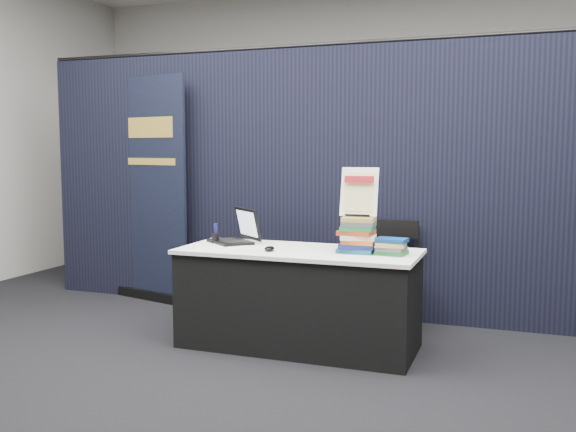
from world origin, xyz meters
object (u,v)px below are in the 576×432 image
Objects in this scene: display_table at (298,298)px; laptop at (233,234)px; book_stack_tall at (358,235)px; book_stack_short at (391,247)px; pullup_banner at (152,202)px; stacking_chair at (392,269)px; info_sign at (359,192)px.

display_table is 3.67× the size of laptop.
book_stack_tall is at bearing 0.33° from display_table.
book_stack_short is 0.10× the size of pullup_banner.
pullup_banner is 2.46× the size of stacking_chair.
laptop is 1.87× the size of book_stack_tall.
display_table is at bearing -179.43° from info_sign.
book_stack_short is 0.25× the size of stacking_chair.
book_stack_tall reaches higher than book_stack_short.
display_table is 2.01× the size of stacking_chair.
display_table is at bearing 179.62° from book_stack_short.
info_sign is (-0.25, 0.04, 0.38)m from book_stack_short.
laptop is 1.36m from stacking_chair.
pullup_banner is (-1.24, 0.78, 0.16)m from laptop.
stacking_chair reaches higher than display_table.
display_table is 0.96m from stacking_chair.
book_stack_tall is 1.19× the size of book_stack_short.
laptop is at bearing 171.48° from book_stack_tall.
pullup_banner is (-2.56, 0.95, 0.17)m from book_stack_short.
book_stack_tall is 0.29× the size of stacking_chair.
book_stack_tall is 0.71× the size of info_sign.
display_table is at bearing -12.60° from pullup_banner.
display_table is 0.78m from laptop.
book_stack_tall is at bearing 31.88° from laptop.
info_sign is (1.07, -0.13, 0.37)m from laptop.
laptop is 0.22× the size of pullup_banner.
pullup_banner is at bearing -171.94° from laptop.
info_sign reaches higher than laptop.
display_table is 8.17× the size of book_stack_short.
stacking_chair is (0.56, 0.77, 0.12)m from display_table.
book_stack_tall is at bearing -7.80° from pullup_banner.
laptop is at bearing -152.06° from stacking_chair.
laptop is 1.09m from book_stack_tall.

